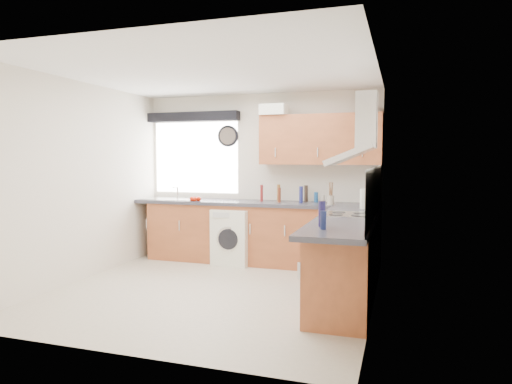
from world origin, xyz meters
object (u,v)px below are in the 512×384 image
(upper_cabinets, at_px, (320,140))
(washing_machine, at_px, (235,236))
(extractor_hood, at_px, (359,137))
(oven, at_px, (348,258))

(upper_cabinets, bearing_deg, washing_machine, -169.38)
(upper_cabinets, xyz_separation_m, washing_machine, (-1.20, -0.23, -1.40))
(upper_cabinets, relative_size, washing_machine, 2.12)
(extractor_hood, height_order, washing_machine, extractor_hood)
(extractor_hood, distance_m, upper_cabinets, 1.48)
(washing_machine, bearing_deg, upper_cabinets, 15.56)
(upper_cabinets, bearing_deg, oven, -67.46)
(extractor_hood, bearing_deg, oven, 180.00)
(oven, bearing_deg, extractor_hood, -0.00)
(upper_cabinets, height_order, washing_machine, upper_cabinets)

